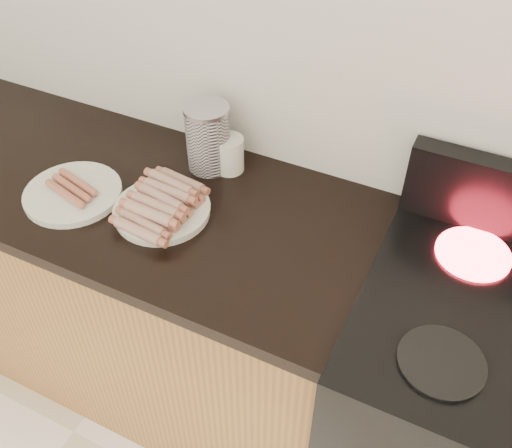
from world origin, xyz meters
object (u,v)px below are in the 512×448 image
at_px(canister, 208,137).
at_px(mug, 229,154).
at_px(main_plate, 162,211).
at_px(side_plate, 73,193).
at_px(stove, 481,433).

height_order(canister, mug, canister).
bearing_deg(mug, canister, -168.83).
height_order(main_plate, side_plate, side_plate).
distance_m(side_plate, canister, 0.40).
bearing_deg(side_plate, canister, 46.60).
bearing_deg(stove, canister, 167.14).
bearing_deg(canister, mug, 11.17).
height_order(stove, mug, mug).
xyz_separation_m(stove, main_plate, (-0.94, -0.03, 0.45)).
bearing_deg(main_plate, canister, 87.52).
distance_m(stove, canister, 1.09).
bearing_deg(stove, main_plate, -178.46).
height_order(stove, canister, canister).
bearing_deg(side_plate, stove, 3.45).
height_order(side_plate, canister, canister).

